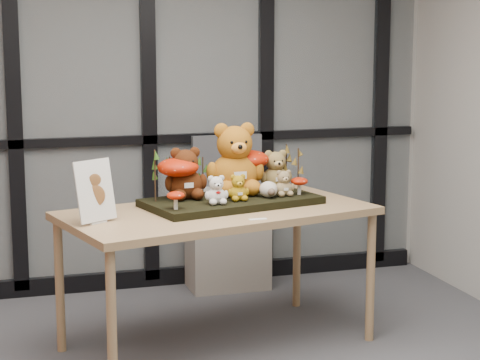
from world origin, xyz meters
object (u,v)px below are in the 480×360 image
object	(u,v)px
bear_beige_small	(284,182)
monitor	(227,160)
bear_white_bow	(216,188)
mushroom_front_left	(176,199)
cabinet	(228,237)
bear_brown_medium	(185,170)
mushroom_back_left	(178,176)
mushroom_front_right	(299,185)
mushroom_back_right	(249,168)
bear_small_yellow	(238,186)
plush_cream_hedgehog	(268,189)
sign_holder	(95,193)
diorama_tray	(231,201)
bear_tan_back	(275,168)
bear_pooh_yellow	(234,155)
display_table	(218,221)

from	to	relation	value
bear_beige_small	monitor	size ratio (longest dim) A/B	0.34
bear_white_bow	mushroom_front_left	world-z (taller)	bear_white_bow
bear_beige_small	cabinet	world-z (taller)	bear_beige_small
bear_brown_medium	mushroom_back_left	size ratio (longest dim) A/B	1.24
mushroom_front_left	mushroom_front_right	bearing A→B (deg)	15.14
bear_brown_medium	mushroom_back_right	world-z (taller)	bear_brown_medium
mushroom_front_right	monitor	distance (m)	1.04
bear_beige_small	mushroom_back_left	world-z (taller)	mushroom_back_left
bear_small_yellow	plush_cream_hedgehog	size ratio (longest dim) A/B	1.58
mushroom_back_right	sign_holder	size ratio (longest dim) A/B	0.82
diorama_tray	bear_tan_back	xyz separation A→B (m)	(0.33, 0.19, 0.15)
mushroom_front_left	bear_pooh_yellow	bearing A→B (deg)	39.52
plush_cream_hedgehog	mushroom_back_left	world-z (taller)	mushroom_back_left
plush_cream_hedgehog	monitor	world-z (taller)	monitor
bear_brown_medium	mushroom_back_right	distance (m)	0.44
diorama_tray	mushroom_front_right	xyz separation A→B (m)	(0.41, -0.01, 0.08)
bear_pooh_yellow	bear_beige_small	size ratio (longest dim) A/B	2.75
bear_tan_back	mushroom_front_right	size ratio (longest dim) A/B	2.35
mushroom_front_right	monitor	bearing A→B (deg)	98.13
bear_small_yellow	mushroom_front_right	size ratio (longest dim) A/B	1.47
diorama_tray	bear_white_bow	xyz separation A→B (m)	(-0.13, -0.15, 0.11)
bear_pooh_yellow	bear_brown_medium	world-z (taller)	bear_pooh_yellow
diorama_tray	monitor	xyz separation A→B (m)	(0.26, 1.02, 0.09)
bear_brown_medium	plush_cream_hedgehog	world-z (taller)	bear_brown_medium
mushroom_back_right	cabinet	xyz separation A→B (m)	(0.10, 0.81, -0.61)
bear_tan_back	monitor	world-z (taller)	bear_tan_back
display_table	monitor	bearing A→B (deg)	57.48
diorama_tray	plush_cream_hedgehog	distance (m)	0.23
bear_tan_back	bear_small_yellow	world-z (taller)	bear_tan_back
mushroom_back_left	mushroom_front_left	xyz separation A→B (m)	(-0.08, -0.28, -0.08)
bear_small_yellow	mushroom_back_left	distance (m)	0.35
bear_pooh_yellow	mushroom_back_left	xyz separation A→B (m)	(-0.36, -0.08, -0.10)
mushroom_front_left	cabinet	distance (m)	1.48
bear_tan_back	mushroom_back_left	world-z (taller)	bear_tan_back
diorama_tray	mushroom_front_left	xyz separation A→B (m)	(-0.38, -0.23, 0.08)
bear_small_yellow	monitor	distance (m)	1.13
bear_small_yellow	sign_holder	xyz separation A→B (m)	(-0.82, -0.16, 0.03)
diorama_tray	bear_pooh_yellow	distance (m)	0.29
diorama_tray	mushroom_back_left	distance (m)	0.34
display_table	bear_brown_medium	xyz separation A→B (m)	(-0.15, 0.16, 0.27)
bear_tan_back	monitor	bearing A→B (deg)	80.76
bear_tan_back	bear_white_bow	world-z (taller)	bear_tan_back
mushroom_back_left	mushroom_front_left	bearing A→B (deg)	-105.42
plush_cream_hedgehog	mushroom_front_left	world-z (taller)	mushroom_front_left
bear_brown_medium	bear_small_yellow	distance (m)	0.32
bear_small_yellow	mushroom_front_right	bearing A→B (deg)	-3.79
diorama_tray	cabinet	world-z (taller)	diorama_tray
display_table	bear_pooh_yellow	distance (m)	0.44
cabinet	mushroom_front_right	bearing A→B (deg)	-81.73
bear_tan_back	mushroom_back_right	size ratio (longest dim) A/B	0.97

